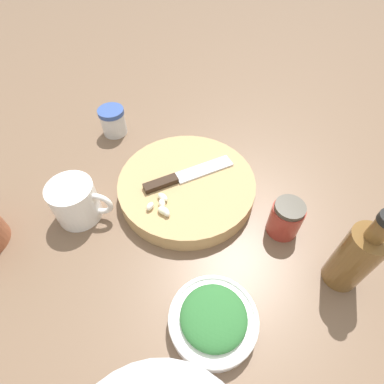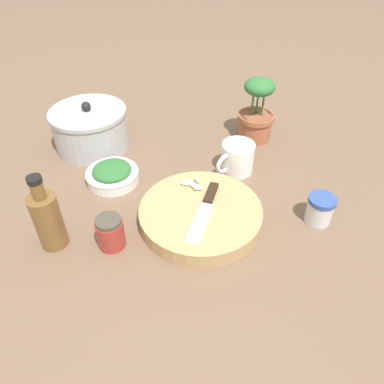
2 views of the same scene
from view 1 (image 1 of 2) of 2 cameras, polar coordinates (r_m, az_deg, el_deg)
ground_plane at (r=0.65m, az=-3.35°, el=-5.58°), size 5.00×5.00×0.00m
cutting_board at (r=0.68m, az=-1.01°, el=1.04°), size 0.31×0.31×0.04m
chef_knife at (r=0.67m, az=-1.62°, el=3.07°), size 0.08×0.21×0.01m
garlic_cloves at (r=0.61m, az=-5.91°, el=-2.62°), size 0.06×0.05×0.02m
herb_bowl at (r=0.53m, az=4.08°, el=-23.06°), size 0.15×0.15×0.05m
spice_jar at (r=0.85m, az=-14.80°, el=12.92°), size 0.07×0.07×0.07m
coffee_mug at (r=0.67m, az=-21.21°, el=-1.73°), size 0.11×0.11×0.09m
honey_jar at (r=0.63m, az=17.40°, el=-4.82°), size 0.06×0.06×0.08m
oil_bottle at (r=0.58m, az=28.73°, el=-10.76°), size 0.06×0.06×0.20m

